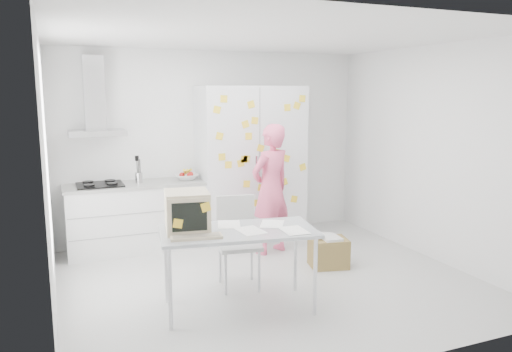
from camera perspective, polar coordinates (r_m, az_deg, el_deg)
name	(u,v)px	position (r m, az deg, el deg)	size (l,w,h in m)	color
floor	(269,281)	(5.81, 1.49, -11.90)	(4.50, 4.00, 0.02)	silver
walls	(246,155)	(6.12, -1.18, 2.38)	(4.52, 4.01, 2.70)	white
ceiling	(270,36)	(5.44, 1.61, 15.74)	(4.50, 4.00, 0.02)	white
counter_run	(137,216)	(6.91, -13.47, -4.45)	(1.84, 0.63, 1.28)	white
range_hood	(95,104)	(6.80, -17.94, 7.79)	(0.70, 0.48, 1.01)	silver
tall_cabinet	(251,163)	(7.20, -0.57, 1.46)	(1.50, 0.68, 2.20)	silver
person	(271,189)	(6.55, 1.70, -1.52)	(0.62, 0.41, 1.71)	#F25E86
desk	(206,221)	(4.81, -5.71, -5.12)	(1.59, 0.97, 1.19)	#ADB3B8
chair	(238,236)	(5.51, -2.12, -6.86)	(0.51, 0.51, 0.99)	#B9B9B6
cardboard_box	(328,252)	(6.23, 8.29, -8.59)	(0.51, 0.44, 0.39)	olive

